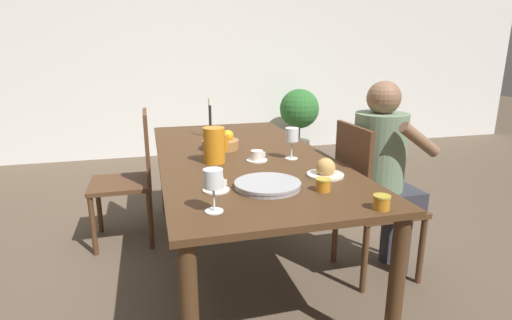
{
  "coord_description": "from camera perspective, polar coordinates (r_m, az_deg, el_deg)",
  "views": [
    {
      "loc": [
        -0.54,
        -2.3,
        1.34
      ],
      "look_at": [
        0.0,
        -0.32,
        0.77
      ],
      "focal_mm": 28.0,
      "sensor_mm": 36.0,
      "label": 1
    }
  ],
  "objects": [
    {
      "name": "serving_tray",
      "position": [
        1.85,
        1.67,
        -3.59
      ],
      "size": [
        0.31,
        0.31,
        0.03
      ],
      "color": "#9E9EA3",
      "rests_on": "dining_table"
    },
    {
      "name": "wine_glass_water",
      "position": [
        2.32,
        5.15,
        3.42
      ],
      "size": [
        0.08,
        0.08,
        0.18
      ],
      "color": "white",
      "rests_on": "dining_table"
    },
    {
      "name": "jam_jar_amber",
      "position": [
        1.68,
        17.5,
        -5.68
      ],
      "size": [
        0.07,
        0.07,
        0.06
      ],
      "color": "#C67A1E",
      "rests_on": "dining_table"
    },
    {
      "name": "wine_glass_juice",
      "position": [
        1.55,
        -6.12,
        -3.01
      ],
      "size": [
        0.08,
        0.08,
        0.18
      ],
      "color": "white",
      "rests_on": "dining_table"
    },
    {
      "name": "dining_table",
      "position": [
        2.46,
        -1.93,
        -0.99
      ],
      "size": [
        1.0,
        2.12,
        0.72
      ],
      "color": "#472D19",
      "rests_on": "ground_plane"
    },
    {
      "name": "red_pitcher",
      "position": [
        2.25,
        -6.01,
        2.15
      ],
      "size": [
        0.15,
        0.12,
        0.2
      ],
      "color": "orange",
      "rests_on": "dining_table"
    },
    {
      "name": "wall_back",
      "position": [
        5.31,
        -9.67,
        14.74
      ],
      "size": [
        10.0,
        0.06,
        2.6
      ],
      "color": "white",
      "rests_on": "ground_plane"
    },
    {
      "name": "person_seated",
      "position": [
        2.46,
        17.78,
        -0.51
      ],
      "size": [
        0.39,
        0.41,
        1.18
      ],
      "rotation": [
        0.0,
        0.0,
        -1.57
      ],
      "color": "#33333D",
      "rests_on": "ground_plane"
    },
    {
      "name": "teacup_across",
      "position": [
        2.3,
        0.12,
        0.51
      ],
      "size": [
        0.12,
        0.12,
        0.06
      ],
      "color": "silver",
      "rests_on": "dining_table"
    },
    {
      "name": "jam_jar_red",
      "position": [
        1.83,
        9.57,
        -3.42
      ],
      "size": [
        0.07,
        0.07,
        0.06
      ],
      "color": "#C67A1E",
      "rests_on": "dining_table"
    },
    {
      "name": "teacup_near_person",
      "position": [
        1.82,
        -5.72,
        -3.63
      ],
      "size": [
        0.12,
        0.12,
        0.06
      ],
      "color": "silver",
      "rests_on": "dining_table"
    },
    {
      "name": "bread_plate",
      "position": [
        2.05,
        9.89,
        -1.39
      ],
      "size": [
        0.19,
        0.19,
        0.1
      ],
      "color": "silver",
      "rests_on": "dining_table"
    },
    {
      "name": "potted_plant",
      "position": [
        5.25,
        6.19,
        6.67
      ],
      "size": [
        0.51,
        0.51,
        0.86
      ],
      "color": "#4C4742",
      "rests_on": "ground_plane"
    },
    {
      "name": "chair_person_side",
      "position": [
        2.46,
        15.75,
        -5.3
      ],
      "size": [
        0.42,
        0.42,
        0.94
      ],
      "rotation": [
        0.0,
        0.0,
        -1.57
      ],
      "color": "#51331E",
      "rests_on": "ground_plane"
    },
    {
      "name": "candlestick_tall",
      "position": [
        2.92,
        -6.54,
        5.3
      ],
      "size": [
        0.06,
        0.06,
        0.29
      ],
      "color": "black",
      "rests_on": "dining_table"
    },
    {
      "name": "chair_opposite",
      "position": [
        2.95,
        -17.37,
        -1.98
      ],
      "size": [
        0.42,
        0.42,
        0.94
      ],
      "rotation": [
        0.0,
        0.0,
        1.57
      ],
      "color": "#51331E",
      "rests_on": "ground_plane"
    },
    {
      "name": "fruit_bowl",
      "position": [
        2.59,
        -5.11,
        2.47
      ],
      "size": [
        0.24,
        0.24,
        0.12
      ],
      "color": "#9E6B3D",
      "rests_on": "dining_table"
    },
    {
      "name": "ground_plane",
      "position": [
        2.71,
        -1.81,
        -14.15
      ],
      "size": [
        20.0,
        20.0,
        0.0
      ],
      "primitive_type": "plane",
      "color": "brown"
    }
  ]
}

